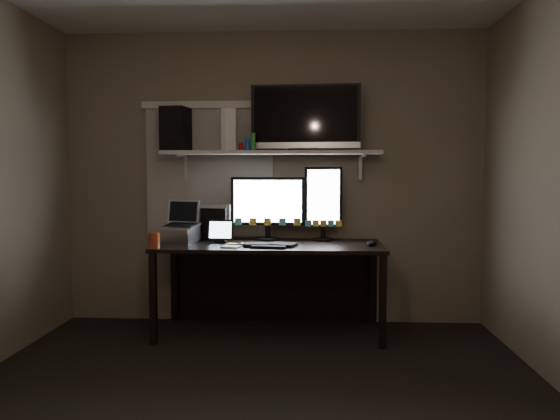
# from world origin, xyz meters

# --- Properties ---
(floor) EXTENTS (3.60, 3.60, 0.00)m
(floor) POSITION_xyz_m (0.00, 0.00, 0.00)
(floor) COLOR black
(floor) RESTS_ON ground
(back_wall) EXTENTS (3.60, 0.00, 3.60)m
(back_wall) POSITION_xyz_m (0.00, 1.80, 1.25)
(back_wall) COLOR #6C624E
(back_wall) RESTS_ON floor
(window_blinds) EXTENTS (1.10, 0.02, 1.10)m
(window_blinds) POSITION_xyz_m (-0.55, 1.79, 1.30)
(window_blinds) COLOR #AFA89D
(window_blinds) RESTS_ON back_wall
(desk) EXTENTS (1.80, 0.75, 0.73)m
(desk) POSITION_xyz_m (0.00, 1.55, 0.55)
(desk) COLOR black
(desk) RESTS_ON floor
(wall_shelf) EXTENTS (1.80, 0.35, 0.03)m
(wall_shelf) POSITION_xyz_m (0.00, 1.62, 1.46)
(wall_shelf) COLOR #BABAB5
(wall_shelf) RESTS_ON back_wall
(monitor_landscape) EXTENTS (0.63, 0.09, 0.55)m
(monitor_landscape) POSITION_xyz_m (-0.03, 1.66, 1.00)
(monitor_landscape) COLOR black
(monitor_landscape) RESTS_ON desk
(monitor_portrait) EXTENTS (0.32, 0.08, 0.63)m
(monitor_portrait) POSITION_xyz_m (0.43, 1.65, 1.05)
(monitor_portrait) COLOR black
(monitor_portrait) RESTS_ON desk
(keyboard) EXTENTS (0.43, 0.21, 0.02)m
(keyboard) POSITION_xyz_m (0.01, 1.27, 0.74)
(keyboard) COLOR black
(keyboard) RESTS_ON desk
(mouse) EXTENTS (0.11, 0.14, 0.04)m
(mouse) POSITION_xyz_m (0.80, 1.32, 0.75)
(mouse) COLOR black
(mouse) RESTS_ON desk
(notepad) EXTENTS (0.17, 0.21, 0.01)m
(notepad) POSITION_xyz_m (-0.27, 1.24, 0.74)
(notepad) COLOR beige
(notepad) RESTS_ON desk
(tablet) EXTENTS (0.22, 0.10, 0.19)m
(tablet) POSITION_xyz_m (-0.40, 1.46, 0.82)
(tablet) COLOR black
(tablet) RESTS_ON desk
(file_sorter) EXTENTS (0.25, 0.15, 0.29)m
(file_sorter) POSITION_xyz_m (-0.48, 1.66, 0.87)
(file_sorter) COLOR black
(file_sorter) RESTS_ON desk
(laptop) EXTENTS (0.35, 0.32, 0.33)m
(laptop) POSITION_xyz_m (-0.74, 1.51, 0.90)
(laptop) COLOR silver
(laptop) RESTS_ON desk
(cup) EXTENTS (0.09, 0.09, 0.12)m
(cup) POSITION_xyz_m (-0.85, 1.11, 0.79)
(cup) COLOR #98371B
(cup) RESTS_ON desk
(sticky_notes) EXTENTS (0.32, 0.26, 0.00)m
(sticky_notes) POSITION_xyz_m (-0.31, 1.36, 0.73)
(sticky_notes) COLOR gold
(sticky_notes) RESTS_ON desk
(tv) EXTENTS (0.91, 0.23, 0.54)m
(tv) POSITION_xyz_m (0.28, 1.63, 1.75)
(tv) COLOR black
(tv) RESTS_ON wall_shelf
(game_console) EXTENTS (0.14, 0.29, 0.34)m
(game_console) POSITION_xyz_m (-0.35, 1.61, 1.65)
(game_console) COLOR beige
(game_console) RESTS_ON wall_shelf
(speaker) EXTENTS (0.23, 0.27, 0.36)m
(speaker) POSITION_xyz_m (-0.80, 1.62, 1.66)
(speaker) COLOR black
(speaker) RESTS_ON wall_shelf
(bottles) EXTENTS (0.23, 0.07, 0.15)m
(bottles) POSITION_xyz_m (-0.20, 1.57, 1.55)
(bottles) COLOR #A50F0C
(bottles) RESTS_ON wall_shelf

